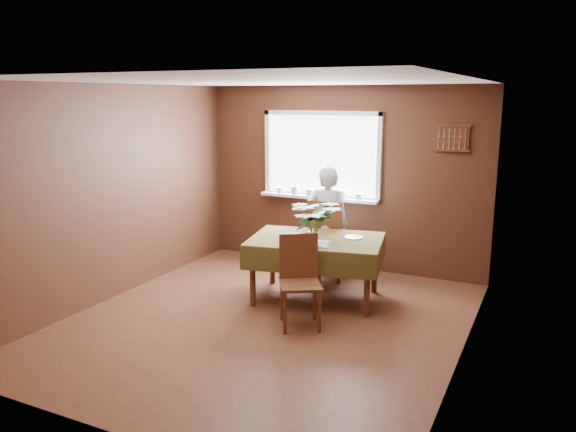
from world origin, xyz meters
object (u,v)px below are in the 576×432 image
at_px(dining_table, 316,246).
at_px(flower_bouquet, 314,217).
at_px(chair_far, 327,237).
at_px(seated_woman, 327,224).
at_px(chair_near, 300,276).

xyz_separation_m(dining_table, flower_bouquet, (0.05, -0.21, 0.39)).
xyz_separation_m(chair_far, seated_woman, (0.01, -0.03, 0.18)).
relative_size(dining_table, flower_bouquet, 3.12).
bearing_deg(seated_woman, dining_table, 90.93).
xyz_separation_m(chair_near, seated_woman, (-0.27, 1.44, 0.23)).
height_order(chair_far, seated_woman, seated_woman).
relative_size(seated_woman, flower_bouquet, 2.77).
bearing_deg(seated_woman, flower_bouquet, 91.69).
distance_m(dining_table, seated_woman, 0.71).
relative_size(chair_far, seated_woman, 0.71).
xyz_separation_m(seated_woman, flower_bouquet, (0.19, -0.90, 0.29)).
bearing_deg(chair_far, dining_table, 98.80).
distance_m(chair_far, flower_bouquet, 1.06).
relative_size(dining_table, seated_woman, 1.13).
height_order(seated_woman, flower_bouquet, seated_woman).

